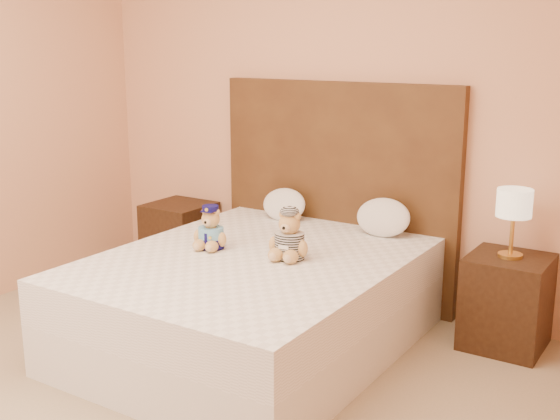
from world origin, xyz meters
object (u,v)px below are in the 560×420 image
(nightstand_left, at_px, (180,238))
(teddy_police, at_px, (211,227))
(nightstand_right, at_px, (506,302))
(teddy_prisoner, at_px, (289,235))
(bed, at_px, (253,301))
(pillow_right, at_px, (383,216))
(pillow_left, at_px, (284,203))
(lamp, at_px, (514,207))

(nightstand_left, height_order, teddy_police, teddy_police)
(nightstand_right, xyz_separation_m, teddy_prisoner, (-1.05, -0.72, 0.42))
(bed, height_order, nightstand_left, same)
(pillow_right, bearing_deg, teddy_prisoner, -107.72)
(nightstand_left, distance_m, pillow_left, 1.01)
(nightstand_left, distance_m, lamp, 2.56)
(nightstand_left, xyz_separation_m, pillow_right, (1.68, 0.03, 0.40))
(teddy_police, bearing_deg, pillow_right, 37.34)
(nightstand_right, height_order, lamp, lamp)
(nightstand_left, bearing_deg, bed, -32.62)
(bed, distance_m, nightstand_right, 1.48)
(bed, distance_m, nightstand_left, 1.48)
(pillow_right, bearing_deg, nightstand_right, -2.11)
(bed, xyz_separation_m, pillow_right, (0.43, 0.83, 0.40))
(nightstand_right, height_order, teddy_prisoner, teddy_prisoner)
(teddy_police, relative_size, teddy_prisoner, 0.92)
(bed, relative_size, nightstand_left, 3.64)
(lamp, height_order, teddy_prisoner, lamp)
(nightstand_right, relative_size, pillow_left, 1.65)
(teddy_police, relative_size, pillow_right, 0.71)
(lamp, height_order, pillow_right, lamp)
(teddy_prisoner, bearing_deg, teddy_police, -177.57)
(pillow_left, height_order, pillow_right, pillow_right)
(lamp, relative_size, teddy_prisoner, 1.41)
(nightstand_right, distance_m, pillow_right, 0.91)
(teddy_prisoner, bearing_deg, bed, -163.53)
(teddy_police, height_order, pillow_right, teddy_police)
(nightstand_left, distance_m, teddy_prisoner, 1.67)
(nightstand_left, xyz_separation_m, nightstand_right, (2.50, 0.00, 0.00))
(teddy_police, xyz_separation_m, teddy_prisoner, (0.50, 0.08, 0.01))
(nightstand_right, xyz_separation_m, teddy_police, (-1.56, -0.80, 0.40))
(bed, bearing_deg, teddy_police, 179.43)
(lamp, distance_m, pillow_right, 0.83)
(lamp, xyz_separation_m, pillow_right, (-0.82, 0.03, -0.17))
(lamp, xyz_separation_m, pillow_left, (-1.57, 0.03, -0.18))
(pillow_left, bearing_deg, teddy_prisoner, -55.59)
(nightstand_right, bearing_deg, lamp, 180.00)
(lamp, bearing_deg, nightstand_left, 180.00)
(teddy_prisoner, bearing_deg, lamp, 27.53)
(nightstand_left, bearing_deg, teddy_prisoner, -26.37)
(teddy_police, bearing_deg, pillow_left, 79.80)
(nightstand_left, distance_m, teddy_police, 1.30)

